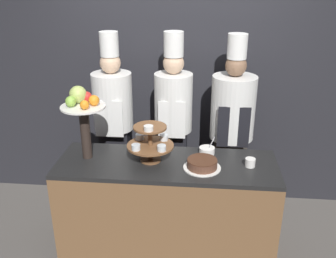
{
  "coord_description": "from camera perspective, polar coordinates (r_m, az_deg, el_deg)",
  "views": [
    {
      "loc": [
        0.26,
        -2.36,
        2.3
      ],
      "look_at": [
        0.0,
        0.41,
        1.14
      ],
      "focal_mm": 40.0,
      "sensor_mm": 36.0,
      "label": 1
    }
  ],
  "objects": [
    {
      "name": "cake_round",
      "position": [
        2.93,
        5.22,
        -5.34
      ],
      "size": [
        0.29,
        0.29,
        0.08
      ],
      "color": "white",
      "rests_on": "buffet_counter"
    },
    {
      "name": "wall_back",
      "position": [
        3.79,
        1.31,
        8.93
      ],
      "size": [
        10.0,
        0.06,
        2.8
      ],
      "color": "#232328",
      "rests_on": "ground_plane"
    },
    {
      "name": "chef_center_right",
      "position": [
        3.55,
        9.7,
        0.7
      ],
      "size": [
        0.41,
        0.41,
        1.83
      ],
      "color": "#38332D",
      "rests_on": "ground_plane"
    },
    {
      "name": "chef_center_left",
      "position": [
        3.53,
        0.82,
        1.48
      ],
      "size": [
        0.35,
        0.35,
        1.84
      ],
      "color": "black",
      "rests_on": "ground_plane"
    },
    {
      "name": "chef_left",
      "position": [
        3.63,
        -8.29,
        1.51
      ],
      "size": [
        0.37,
        0.37,
        1.83
      ],
      "color": "black",
      "rests_on": "ground_plane"
    },
    {
      "name": "buffet_counter",
      "position": [
        3.26,
        -0.17,
        -12.06
      ],
      "size": [
        1.77,
        0.61,
        0.89
      ],
      "color": "brown",
      "rests_on": "ground_plane"
    },
    {
      "name": "serving_bowl_far",
      "position": [
        3.17,
        5.96,
        -3.28
      ],
      "size": [
        0.13,
        0.13,
        0.16
      ],
      "color": "white",
      "rests_on": "buffet_counter"
    },
    {
      "name": "cup_white",
      "position": [
        3.02,
        12.41,
        -5.0
      ],
      "size": [
        0.08,
        0.08,
        0.07
      ],
      "color": "white",
      "rests_on": "buffet_counter"
    },
    {
      "name": "fruit_pedestal",
      "position": [
        3.04,
        -12.89,
        2.94
      ],
      "size": [
        0.35,
        0.35,
        0.59
      ],
      "color": "#2D231E",
      "rests_on": "buffet_counter"
    },
    {
      "name": "tiered_stand",
      "position": [
        2.98,
        -2.73,
        -1.95
      ],
      "size": [
        0.38,
        0.38,
        0.34
      ],
      "color": "brown",
      "rests_on": "buffet_counter"
    }
  ]
}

